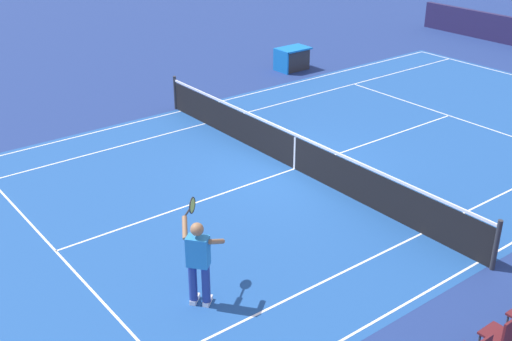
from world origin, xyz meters
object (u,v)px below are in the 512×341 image
spectator_chair_4 (503,334)px  equipment_cart_tarped (292,59)px  tennis_player_near (198,259)px  tennis_ball (224,122)px  tennis_net (295,151)px

spectator_chair_4 → equipment_cart_tarped: bearing=-119.4°
tennis_player_near → equipment_cart_tarped: size_ratio=1.36×
tennis_player_near → tennis_ball: (-5.50, -7.03, -0.90)m
tennis_net → tennis_ball: 3.86m
tennis_ball → tennis_net: bearing=83.0°
tennis_player_near → spectator_chair_4: size_ratio=1.93×
tennis_net → spectator_chair_4: tennis_net is taller
tennis_ball → spectator_chair_4: 11.46m
tennis_player_near → spectator_chair_4: 5.04m
tennis_net → tennis_ball: tennis_net is taller
tennis_ball → spectator_chair_4: size_ratio=0.08×
tennis_ball → spectator_chair_4: spectator_chair_4 is taller
tennis_ball → tennis_player_near: bearing=52.0°
tennis_ball → spectator_chair_4: (2.62, 11.15, 0.49)m
spectator_chair_4 → tennis_net: bearing=-106.4°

